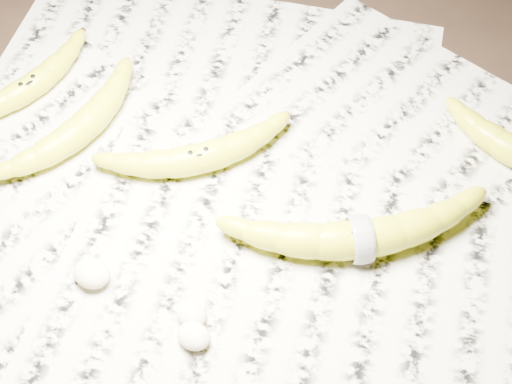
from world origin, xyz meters
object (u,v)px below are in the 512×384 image
at_px(banana_center, 198,156).
at_px(banana_left_a, 28,86).
at_px(banana_taped, 360,237).
at_px(banana_left_b, 82,126).

bearing_deg(banana_center, banana_left_a, 136.63).
bearing_deg(banana_left_a, banana_taped, -75.48).
distance_m(banana_left_b, banana_taped, 0.34).
xyz_separation_m(banana_left_a, banana_left_b, (0.09, -0.02, 0.00)).
height_order(banana_left_b, banana_center, same).
height_order(banana_left_a, banana_taped, banana_taped).
relative_size(banana_left_b, banana_center, 0.97).
bearing_deg(banana_center, banana_taped, -47.95).
height_order(banana_left_a, banana_center, banana_center).
bearing_deg(banana_left_a, banana_center, -73.37).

